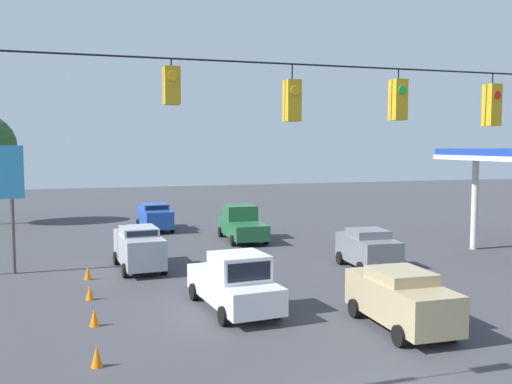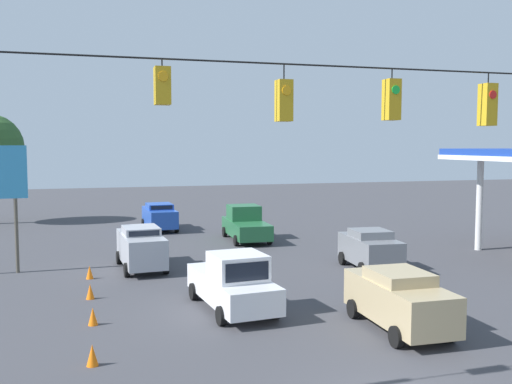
% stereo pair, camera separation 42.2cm
% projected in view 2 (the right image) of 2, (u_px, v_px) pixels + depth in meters
% --- Properties ---
extents(overhead_signal_span, '(19.29, 0.38, 8.65)m').
position_uv_depth(overhead_signal_span, '(393.00, 161.00, 13.45)').
color(overhead_signal_span, '#939399').
rests_on(overhead_signal_span, ground_plane).
extents(sedan_blue_withflow_deep, '(2.17, 4.65, 1.84)m').
position_uv_depth(sedan_blue_withflow_deep, '(160.00, 216.00, 39.35)').
color(sedan_blue_withflow_deep, '#234CB2').
rests_on(sedan_blue_withflow_deep, ground_plane).
extents(pickup_truck_green_oncoming_deep, '(2.38, 5.36, 2.12)m').
position_uv_depth(pickup_truck_green_oncoming_deep, '(246.00, 224.00, 35.17)').
color(pickup_truck_green_oncoming_deep, '#236038').
rests_on(pickup_truck_green_oncoming_deep, ground_plane).
extents(sedan_silver_withflow_far, '(2.19, 4.68, 2.03)m').
position_uv_depth(sedan_silver_withflow_far, '(141.00, 247.00, 27.02)').
color(sedan_silver_withflow_far, '#A8AAB2').
rests_on(sedan_silver_withflow_far, ground_plane).
extents(sedan_grey_oncoming_far, '(2.26, 4.05, 1.89)m').
position_uv_depth(sedan_grey_oncoming_far, '(370.00, 249.00, 26.90)').
color(sedan_grey_oncoming_far, slate).
rests_on(sedan_grey_oncoming_far, ground_plane).
extents(pickup_truck_white_withflow_mid, '(2.50, 5.28, 2.12)m').
position_uv_depth(pickup_truck_white_withflow_mid, '(233.00, 283.00, 20.29)').
color(pickup_truck_white_withflow_mid, silver).
rests_on(pickup_truck_white_withflow_mid, ground_plane).
extents(sedan_tan_crossing_near, '(2.07, 4.57, 1.91)m').
position_uv_depth(sedan_tan_crossing_near, '(399.00, 299.00, 18.15)').
color(sedan_tan_crossing_near, tan).
rests_on(sedan_tan_crossing_near, ground_plane).
extents(traffic_cone_nearest, '(0.31, 0.31, 0.59)m').
position_uv_depth(traffic_cone_nearest, '(92.00, 355.00, 15.19)').
color(traffic_cone_nearest, orange).
rests_on(traffic_cone_nearest, ground_plane).
extents(traffic_cone_second, '(0.31, 0.31, 0.59)m').
position_uv_depth(traffic_cone_second, '(93.00, 316.00, 18.62)').
color(traffic_cone_second, orange).
rests_on(traffic_cone_second, ground_plane).
extents(traffic_cone_third, '(0.31, 0.31, 0.59)m').
position_uv_depth(traffic_cone_third, '(90.00, 291.00, 21.77)').
color(traffic_cone_third, orange).
rests_on(traffic_cone_third, ground_plane).
extents(traffic_cone_fourth, '(0.31, 0.31, 0.59)m').
position_uv_depth(traffic_cone_fourth, '(90.00, 272.00, 25.05)').
color(traffic_cone_fourth, orange).
rests_on(traffic_cone_fourth, ground_plane).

